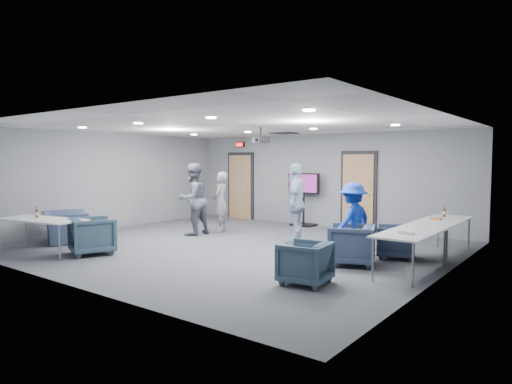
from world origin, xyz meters
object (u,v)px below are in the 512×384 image
Objects in this scene: chair_front_b at (65,227)px; table_front_left at (41,221)px; person_b at (193,199)px; table_right_b at (411,234)px; person_c at (296,203)px; bottle_right at (444,213)px; chair_right_a at (395,242)px; chair_right_b at (351,245)px; chair_front_a at (93,236)px; table_right_a at (442,222)px; person_a at (221,202)px; bottle_front at (37,213)px; chair_right_c at (305,263)px; tv_stand at (304,196)px; person_d at (353,221)px; projector at (261,140)px.

chair_front_b is 1.34m from table_front_left.
person_b is 0.97× the size of table_right_b.
table_right_b is at bearing 47.18° from person_c.
table_right_b is at bearing -87.72° from bottle_right.
chair_right_b is (-0.45, -1.05, 0.05)m from chair_right_a.
chair_right_b is 2.64m from bottle_right.
chair_front_a reaches higher than chair_right_b.
person_b is at bearing -118.08° from chair_right_b.
chair_front_b is 0.58× the size of table_right_a.
chair_front_b is (-1.73, 0.40, -0.02)m from chair_front_a.
person_a is at bearing 165.81° from person_b.
bottle_front is at bearing -76.12° from chair_right_a.
chair_right_c is at bearing 13.50° from person_c.
tv_stand is (1.35, 6.14, 0.50)m from chair_front_a.
chair_front_a is 6.31m from tv_stand.
person_a is 4.55m from bottle_front.
table_front_left is (-6.68, -4.86, 0.00)m from table_right_a.
person_b reaches higher than chair_right_a.
chair_front_a is 7.19m from table_right_a.
chair_right_a is 0.38× the size of table_right_b.
table_front_left is (-1.07, -4.39, -0.12)m from person_a.
person_d is 2.18m from chair_right_c.
person_a is at bearing -91.74° from person_d.
chair_front_b is at bearing 117.18° from table_right_a.
table_front_left is at bearing -4.87° from bottle_front.
person_b reaches higher than person_d.
person_b is 1.19× the size of tv_stand.
person_c reaches higher than tv_stand.
chair_right_a is 1.14m from table_right_a.
person_c is at bearing -142.32° from chair_right_b.
chair_right_a is 2.88× the size of bottle_right.
chair_right_b is 1.14m from table_right_b.
chair_front_b is 4.44× the size of bottle_right.
person_d is 0.96× the size of tv_stand.
chair_right_a is 2.75m from chair_right_c.
person_b reaches higher than chair_right_c.
chair_right_b is at bearing -41.87° from chair_right_a.
chair_front_a is (-4.68, -0.68, 0.05)m from chair_right_c.
person_a is 0.84m from person_b.
chair_right_b is 2.02× the size of projector.
person_d is at bearing 137.98° from table_right_a.
table_front_left is at bearing -108.39° from tv_stand.
table_right_a is (7.51, 3.86, 0.33)m from chair_front_b.
chair_front_a is at bearing -57.63° from person_c.
chair_right_b reaches higher than table_right_a.
person_d is 0.79× the size of table_right_b.
person_c reaches higher than bottle_front.
tv_stand is at bearing 66.92° from table_right_a.
tv_stand reaches higher than bottle_front.
chair_right_b is 1.66m from chair_right_c.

